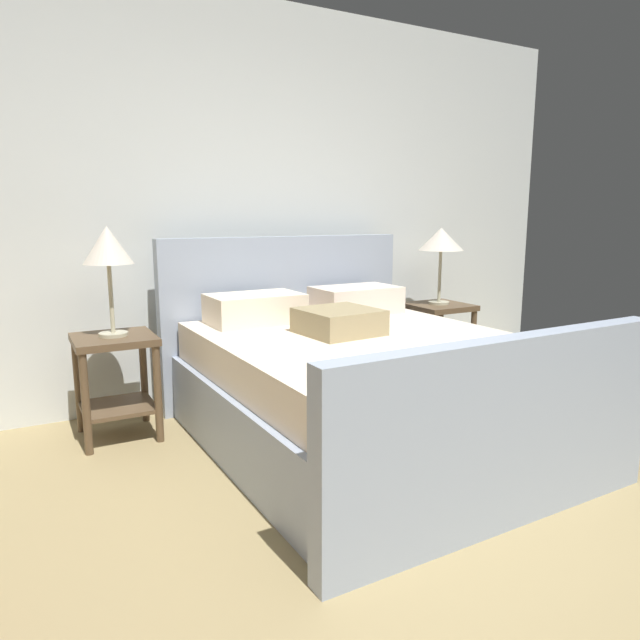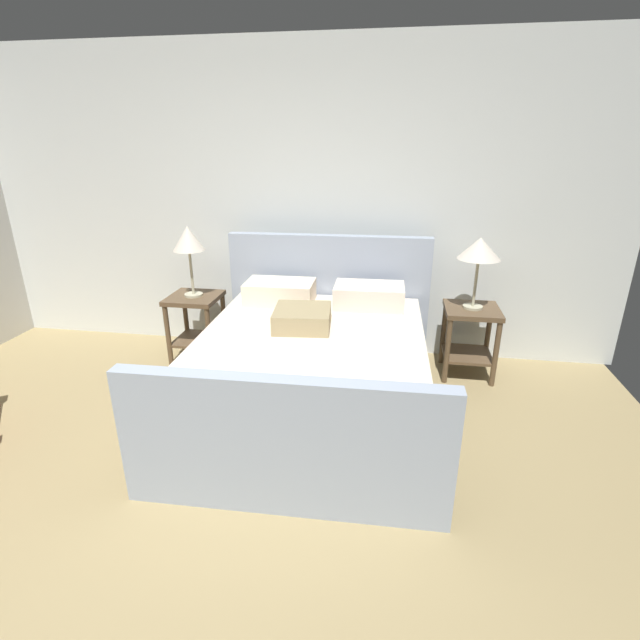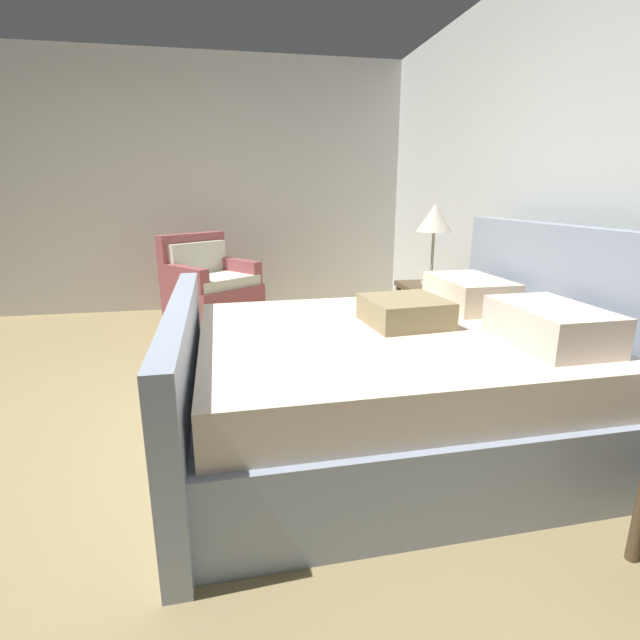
% 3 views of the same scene
% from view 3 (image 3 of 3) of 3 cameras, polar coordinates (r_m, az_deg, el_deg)
% --- Properties ---
extents(ground_plane, '(5.72, 5.55, 0.02)m').
position_cam_3_polar(ground_plane, '(3.04, -25.74, -12.04)').
color(ground_plane, '#978358').
extents(wall_back, '(5.84, 0.12, 2.69)m').
position_cam_3_polar(wall_back, '(3.30, 27.83, 14.31)').
color(wall_back, silver).
rests_on(wall_back, ground).
extents(wall_side_left, '(0.12, 5.67, 2.69)m').
position_cam_3_polar(wall_side_left, '(5.59, -19.87, 14.85)').
color(wall_side_left, silver).
rests_on(wall_side_left, ground).
extents(bed, '(1.80, 2.14, 1.13)m').
position_cam_3_polar(bed, '(2.54, 8.55, -6.98)').
color(bed, '#98A5BA').
rests_on(bed, ground).
extents(nightstand_left, '(0.44, 0.44, 0.60)m').
position_cam_3_polar(nightstand_left, '(3.85, 13.00, 1.32)').
color(nightstand_left, brown).
rests_on(nightstand_left, ground).
extents(table_lamp_left, '(0.27, 0.27, 0.62)m').
position_cam_3_polar(table_lamp_left, '(3.75, 13.64, 11.60)').
color(table_lamp_left, '#B7B293').
rests_on(table_lamp_left, nightstand_left).
extents(armchair, '(1.02, 1.02, 0.90)m').
position_cam_3_polar(armchair, '(4.80, -13.11, 3.37)').
color(armchair, '#994B4F').
rests_on(armchair, ground).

